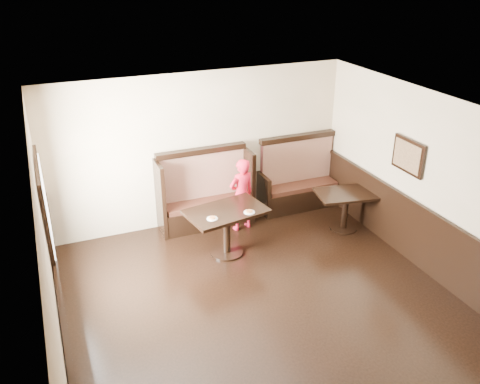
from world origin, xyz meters
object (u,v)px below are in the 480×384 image
child (242,195)px  table_main (226,220)px  booth_main (205,198)px  table_neighbor (346,202)px  booth_neighbor (299,183)px

child → table_main: bearing=40.6°
booth_main → table_neighbor: booth_main is taller
booth_neighbor → child: booth_neighbor is taller
booth_neighbor → table_neighbor: 1.21m
booth_neighbor → table_neighbor: (0.33, -1.17, 0.07)m
table_neighbor → child: size_ratio=0.85×
booth_main → child: 0.72m
table_main → table_neighbor: 2.29m
booth_neighbor → table_neighbor: booth_neighbor is taller
booth_main → child: bearing=-38.4°
table_main → table_neighbor: size_ratio=1.20×
child → booth_neighbor: bearing=-173.6°
booth_main → table_main: booth_main is taller
child → booth_main: bearing=-49.1°
table_main → booth_main: bearing=79.7°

